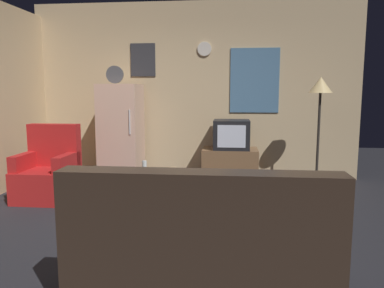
{
  "coord_description": "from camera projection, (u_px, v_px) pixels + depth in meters",
  "views": [
    {
      "loc": [
        0.6,
        -3.59,
        1.38
      ],
      "look_at": [
        0.13,
        0.9,
        0.75
      ],
      "focal_mm": 34.85,
      "sensor_mm": 36.0,
      "label": 1
    }
  ],
  "objects": [
    {
      "name": "mug_ceramic_white",
      "position": [
        175.0,
        173.0,
        4.02
      ],
      "size": [
        0.08,
        0.08,
        0.09
      ],
      "primitive_type": "cylinder",
      "color": "silver",
      "rests_on": "coffee_table"
    },
    {
      "name": "book_stack",
      "position": [
        270.0,
        180.0,
        5.64
      ],
      "size": [
        0.2,
        0.18,
        0.14
      ],
      "color": "slate",
      "rests_on": "ground_plane"
    },
    {
      "name": "coffee_table",
      "position": [
        163.0,
        194.0,
        4.23
      ],
      "size": [
        0.72,
        0.72,
        0.47
      ],
      "color": "brown",
      "rests_on": "ground_plane"
    },
    {
      "name": "couch",
      "position": [
        202.0,
        253.0,
        2.49
      ],
      "size": [
        1.7,
        0.8,
        0.92
      ],
      "color": "#38281E",
      "rests_on": "ground_plane"
    },
    {
      "name": "fridge",
      "position": [
        121.0,
        133.0,
        5.74
      ],
      "size": [
        0.6,
        0.62,
        1.77
      ],
      "color": "beige",
      "rests_on": "ground_plane"
    },
    {
      "name": "armchair",
      "position": [
        49.0,
        173.0,
        4.84
      ],
      "size": [
        0.68,
        0.68,
        0.96
      ],
      "color": "red",
      "rests_on": "ground_plane"
    },
    {
      "name": "crt_tv",
      "position": [
        231.0,
        134.0,
        5.66
      ],
      "size": [
        0.54,
        0.51,
        0.44
      ],
      "color": "black",
      "rests_on": "tv_stand"
    },
    {
      "name": "standing_lamp",
      "position": [
        320.0,
        94.0,
        5.14
      ],
      "size": [
        0.32,
        0.32,
        1.59
      ],
      "color": "#332D28",
      "rests_on": "ground_plane"
    },
    {
      "name": "tv_stand",
      "position": [
        230.0,
        165.0,
        5.73
      ],
      "size": [
        0.84,
        0.53,
        0.52
      ],
      "color": "brown",
      "rests_on": "ground_plane"
    },
    {
      "name": "ground_plane",
      "position": [
        170.0,
        229.0,
        3.79
      ],
      "size": [
        12.0,
        12.0,
        0.0
      ],
      "primitive_type": "plane",
      "color": "#232328"
    },
    {
      "name": "wine_glass",
      "position": [
        144.0,
        167.0,
        4.17
      ],
      "size": [
        0.05,
        0.05,
        0.15
      ],
      "primitive_type": "cylinder",
      "color": "silver",
      "rests_on": "coffee_table"
    },
    {
      "name": "mug_ceramic_tan",
      "position": [
        174.0,
        171.0,
        4.11
      ],
      "size": [
        0.08,
        0.08,
        0.09
      ],
      "primitive_type": "cylinder",
      "color": "tan",
      "rests_on": "coffee_table"
    },
    {
      "name": "wall_with_art",
      "position": [
        194.0,
        91.0,
        6.01
      ],
      "size": [
        5.2,
        0.12,
        2.79
      ],
      "color": "#D1B284",
      "rests_on": "ground_plane"
    }
  ]
}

